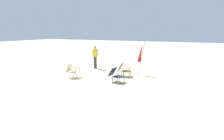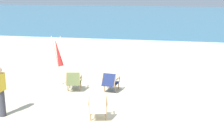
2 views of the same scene
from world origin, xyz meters
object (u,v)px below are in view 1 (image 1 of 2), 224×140
object	(u,v)px
beach_chair_far_center	(72,70)
umbrella_furled_red	(141,53)
beach_chair_front_right	(123,69)
beach_chair_back_left	(116,74)
person_near_chairs	(95,57)

from	to	relation	value
beach_chair_far_center	umbrella_furled_red	bearing A→B (deg)	126.86
beach_chair_far_center	umbrella_furled_red	size ratio (longest dim) A/B	0.39
beach_chair_front_right	beach_chair_back_left	xyz separation A→B (m)	(1.45, 0.15, -0.00)
beach_chair_front_right	umbrella_furled_red	size ratio (longest dim) A/B	0.41
beach_chair_far_center	beach_chair_back_left	bearing A→B (deg)	92.86
beach_chair_far_center	beach_chair_back_left	size ratio (longest dim) A/B	0.98
beach_chair_front_right	umbrella_furled_red	xyz separation A→B (m)	(-0.89, 0.76, 0.93)
beach_chair_front_right	umbrella_furled_red	world-z (taller)	umbrella_furled_red
beach_chair_far_center	umbrella_furled_red	world-z (taller)	umbrella_furled_red
beach_chair_far_center	beach_chair_front_right	bearing A→B (deg)	121.91
beach_chair_front_right	beach_chair_back_left	distance (m)	1.46
beach_chair_front_right	person_near_chairs	distance (m)	3.22
beach_chair_far_center	person_near_chairs	bearing A→B (deg)	-174.83
beach_chair_back_left	person_near_chairs	size ratio (longest dim) A/B	0.51
beach_chair_front_right	person_near_chairs	xyz separation A→B (m)	(-1.50, -2.82, 0.42)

